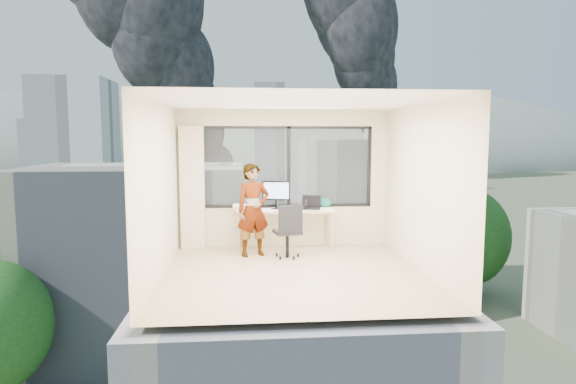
{
  "coord_description": "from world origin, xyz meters",
  "views": [
    {
      "loc": [
        -0.72,
        -7.24,
        2.06
      ],
      "look_at": [
        0.0,
        1.0,
        1.15
      ],
      "focal_mm": 30.19,
      "sensor_mm": 36.0,
      "label": 1
    }
  ],
  "objects": [
    {
      "name": "floor",
      "position": [
        0.0,
        0.0,
        0.0
      ],
      "size": [
        4.0,
        4.0,
        0.01
      ],
      "primitive_type": "cube",
      "color": "tan",
      "rests_on": "ground"
    },
    {
      "name": "tree_c",
      "position": [
        22.0,
        40.0,
        -9.0
      ],
      "size": [
        8.4,
        8.4,
        10.0
      ],
      "primitive_type": null,
      "color": "#1D4A18",
      "rests_on": "exterior_ground"
    },
    {
      "name": "monitor",
      "position": [
        -0.15,
        1.79,
        1.02
      ],
      "size": [
        0.54,
        0.24,
        0.53
      ],
      "primitive_type": null,
      "rotation": [
        0.0,
        0.0,
        -0.24
      ],
      "color": "black",
      "rests_on": "desk"
    },
    {
      "name": "exterior_ground",
      "position": [
        0.0,
        120.0,
        -14.0
      ],
      "size": [
        400.0,
        400.0,
        0.04
      ],
      "primitive_type": "cube",
      "color": "#515B3D",
      "rests_on": "ground"
    },
    {
      "name": "hill_a",
      "position": [
        -120.0,
        320.0,
        -14.0
      ],
      "size": [
        288.0,
        216.0,
        90.0
      ],
      "primitive_type": "ellipsoid",
      "color": "slate",
      "rests_on": "exterior_ground"
    },
    {
      "name": "far_tower_c",
      "position": [
        45.0,
        140.0,
        -1.0
      ],
      "size": [
        15.0,
        15.0,
        26.0
      ],
      "primitive_type": "cube",
      "color": "silver",
      "rests_on": "exterior_ground"
    },
    {
      "name": "window_wall",
      "position": [
        0.05,
        2.0,
        1.52
      ],
      "size": [
        3.3,
        0.16,
        1.55
      ],
      "primitive_type": null,
      "color": "black",
      "rests_on": "ground"
    },
    {
      "name": "ceiling",
      "position": [
        0.0,
        0.0,
        2.6
      ],
      "size": [
        4.0,
        4.0,
        0.01
      ],
      "primitive_type": "cube",
      "color": "white",
      "rests_on": "ground"
    },
    {
      "name": "handbag",
      "position": [
        0.8,
        1.89,
        0.84
      ],
      "size": [
        0.26,
        0.18,
        0.18
      ],
      "primitive_type": "ellipsoid",
      "rotation": [
        0.0,
        0.0,
        0.24
      ],
      "color": "#0E5445",
      "rests_on": "desk"
    },
    {
      "name": "hill_b",
      "position": [
        100.0,
        320.0,
        -14.0
      ],
      "size": [
        300.0,
        220.0,
        96.0
      ],
      "primitive_type": "ellipsoid",
      "color": "slate",
      "rests_on": "exterior_ground"
    },
    {
      "name": "curtain",
      "position": [
        -1.72,
        1.88,
        1.15
      ],
      "size": [
        0.45,
        0.14,
        2.3
      ],
      "primitive_type": "cube",
      "color": "beige",
      "rests_on": "floor"
    },
    {
      "name": "wall_front",
      "position": [
        0.0,
        -2.0,
        1.3
      ],
      "size": [
        4.0,
        0.01,
        2.6
      ],
      "primitive_type": "cube",
      "color": "beige",
      "rests_on": "ground"
    },
    {
      "name": "cellphone",
      "position": [
        0.14,
        1.61,
        0.76
      ],
      "size": [
        0.12,
        0.08,
        0.01
      ],
      "primitive_type": "cube",
      "rotation": [
        0.0,
        0.0,
        0.34
      ],
      "color": "black",
      "rests_on": "desk"
    },
    {
      "name": "game_console",
      "position": [
        -0.8,
        1.85,
        0.79
      ],
      "size": [
        0.34,
        0.29,
        0.08
      ],
      "primitive_type": "cube",
      "rotation": [
        0.0,
        0.0,
        -0.02
      ],
      "color": "white",
      "rests_on": "desk"
    },
    {
      "name": "smoke_plume_a",
      "position": [
        -10.0,
        150.0,
        39.0
      ],
      "size": [
        40.0,
        24.0,
        90.0
      ],
      "primitive_type": null,
      "color": "black",
      "rests_on": "exterior_ground"
    },
    {
      "name": "person",
      "position": [
        -0.6,
        1.2,
        0.82
      ],
      "size": [
        0.69,
        0.57,
        1.63
      ],
      "primitive_type": "imported",
      "rotation": [
        0.0,
        0.0,
        0.34
      ],
      "color": "#2D2D33",
      "rests_on": "floor"
    },
    {
      "name": "far_tower_b",
      "position": [
        8.0,
        120.0,
        1.0
      ],
      "size": [
        13.0,
        13.0,
        30.0
      ],
      "primitive_type": "cube",
      "color": "silver",
      "rests_on": "exterior_ground"
    },
    {
      "name": "tree_b",
      "position": [
        4.0,
        18.0,
        -9.5
      ],
      "size": [
        7.6,
        7.6,
        9.0
      ],
      "primitive_type": null,
      "color": "#1D4A18",
      "rests_on": "exterior_ground"
    },
    {
      "name": "near_bldg_a",
      "position": [
        -9.0,
        30.0,
        -7.0
      ],
      "size": [
        16.0,
        12.0,
        14.0
      ],
      "primitive_type": "cube",
      "color": "#EEE9C7",
      "rests_on": "exterior_ground"
    },
    {
      "name": "smoke_plume_b",
      "position": [
        55.0,
        170.0,
        27.0
      ],
      "size": [
        30.0,
        18.0,
        70.0
      ],
      "primitive_type": null,
      "color": "black",
      "rests_on": "exterior_ground"
    },
    {
      "name": "chair",
      "position": [
        -0.01,
        1.0,
        0.48
      ],
      "size": [
        0.58,
        0.58,
        0.97
      ],
      "primitive_type": null,
      "rotation": [
        0.0,
        0.0,
        0.2
      ],
      "color": "black",
      "rests_on": "floor"
    },
    {
      "name": "near_bldg_b",
      "position": [
        12.0,
        38.0,
        -6.0
      ],
      "size": [
        14.0,
        13.0,
        16.0
      ],
      "primitive_type": "cube",
      "color": "silver",
      "rests_on": "exterior_ground"
    },
    {
      "name": "laptop",
      "position": [
        0.49,
        1.68,
        0.86
      ],
      "size": [
        0.42,
        0.44,
        0.23
      ],
      "primitive_type": null,
      "rotation": [
        0.0,
        0.0,
        -0.23
      ],
      "color": "black",
      "rests_on": "desk"
    },
    {
      "name": "wall_left",
      "position": [
        -2.0,
        0.0,
        1.3
      ],
      "size": [
        0.01,
        4.0,
        2.6
      ],
      "primitive_type": "cube",
      "color": "beige",
      "rests_on": "ground"
    },
    {
      "name": "far_tower_d",
      "position": [
        -60.0,
        150.0,
        -3.0
      ],
      "size": [
        16.0,
        14.0,
        22.0
      ],
      "primitive_type": "cube",
      "color": "silver",
      "rests_on": "exterior_ground"
    },
    {
      "name": "far_tower_a",
      "position": [
        -35.0,
        95.0,
        0.0
      ],
      "size": [
        14.0,
        14.0,
        28.0
      ],
      "primitive_type": "cube",
      "color": "silver",
      "rests_on": "exterior_ground"
    },
    {
      "name": "wall_right",
      "position": [
        2.0,
        0.0,
        1.3
      ],
      "size": [
        0.01,
        4.0,
        2.6
      ],
      "primitive_type": "cube",
      "color": "beige",
      "rests_on": "ground"
    },
    {
      "name": "desk",
      "position": [
        0.0,
        1.66,
        0.38
      ],
      "size": [
        1.8,
        0.6,
        0.75
      ],
      "primitive_type": "cube",
      "color": "tan",
      "rests_on": "floor"
    },
    {
      "name": "pen_cup",
      "position": [
        0.38,
        1.61,
        0.79
      ],
      "size": [
        0.09,
        0.09,
        0.09
      ],
      "primitive_type": "cylinder",
      "rotation": [
        0.0,
        0.0,
        0.38
      ],
      "color": "black",
      "rests_on": "desk"
    }
  ]
}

